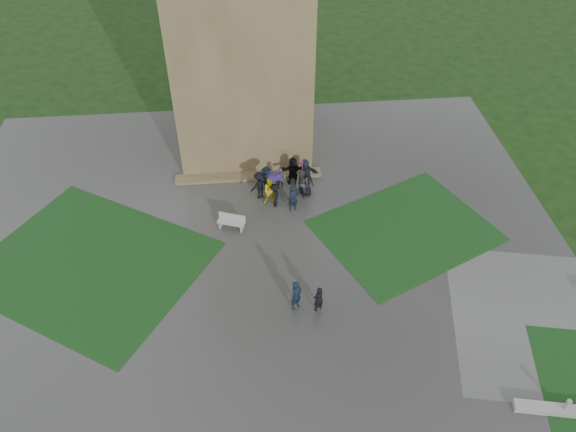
{
  "coord_description": "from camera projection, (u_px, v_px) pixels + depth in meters",
  "views": [
    {
      "loc": [
        -0.08,
        -17.05,
        21.39
      ],
      "look_at": [
        1.99,
        5.49,
        1.2
      ],
      "focal_mm": 35.0,
      "sensor_mm": 36.0,
      "label": 1
    }
  ],
  "objects": [
    {
      "name": "tower_plinth",
      "position": [
        249.0,
        176.0,
        34.7
      ],
      "size": [
        9.0,
        0.8,
        0.22
      ],
      "primitive_type": "cube",
      "color": "brown",
      "rests_on": "plaza"
    },
    {
      "name": "ground",
      "position": [
        257.0,
        313.0,
        26.91
      ],
      "size": [
        120.0,
        120.0,
        0.0
      ],
      "primitive_type": "plane",
      "color": "black"
    },
    {
      "name": "lawn_inset_left",
      "position": [
        91.0,
        264.0,
        29.29
      ],
      "size": [
        14.1,
        13.46,
        0.01
      ],
      "primitive_type": "cube",
      "rotation": [
        0.0,
        0.0,
        -0.56
      ],
      "color": "#123514",
      "rests_on": "plaza"
    },
    {
      "name": "pedestrian_mid",
      "position": [
        296.0,
        295.0,
        26.57
      ],
      "size": [
        0.75,
        0.73,
        1.74
      ],
      "primitive_type": "imported",
      "rotation": [
        0.0,
        0.0,
        0.71
      ],
      "color": "black",
      "rests_on": "plaza"
    },
    {
      "name": "pedestrian_near",
      "position": [
        318.0,
        299.0,
        26.55
      ],
      "size": [
        0.67,
        0.61,
        1.53
      ],
      "primitive_type": "imported",
      "rotation": [
        0.0,
        0.0,
        3.71
      ],
      "color": "black",
      "rests_on": "plaza"
    },
    {
      "name": "plaza",
      "position": [
        255.0,
        281.0,
        28.39
      ],
      "size": [
        34.0,
        34.0,
        0.02
      ],
      "primitive_type": "cube",
      "color": "#343432",
      "rests_on": "ground"
    },
    {
      "name": "lawn_inset_right",
      "position": [
        405.0,
        230.0,
        31.19
      ],
      "size": [
        11.12,
        10.15,
        0.01
      ],
      "primitive_type": "cube",
      "rotation": [
        0.0,
        0.0,
        0.44
      ],
      "color": "#123514",
      "rests_on": "plaza"
    },
    {
      "name": "visitor_cluster",
      "position": [
        287.0,
        180.0,
        32.94
      ],
      "size": [
        4.28,
        3.1,
        2.64
      ],
      "color": "black",
      "rests_on": "plaza"
    },
    {
      "name": "tower",
      "position": [
        238.0,
        6.0,
        32.07
      ],
      "size": [
        8.0,
        8.0,
        18.0
      ],
      "primitive_type": "cube",
      "color": "brown",
      "rests_on": "ground"
    },
    {
      "name": "bench",
      "position": [
        231.0,
        222.0,
        31.06
      ],
      "size": [
        1.62,
        0.98,
        0.9
      ],
      "rotation": [
        0.0,
        0.0,
        -0.35
      ],
      "color": "#A5A4A0",
      "rests_on": "plaza"
    }
  ]
}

